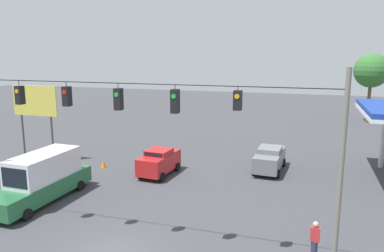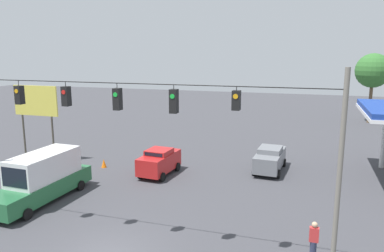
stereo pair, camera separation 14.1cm
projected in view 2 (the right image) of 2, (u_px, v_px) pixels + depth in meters
The scene contains 10 objects.
overhead_signal_span at pixel (118, 130), 16.86m from camera, with size 18.98×0.38×8.38m.
sedan_red_withflow_mid at pixel (159, 161), 27.50m from camera, with size 2.26×4.08×1.92m.
box_truck_green_parked_shoulder at pixel (42, 178), 22.63m from camera, with size 2.59×7.31×2.92m.
sedan_grey_oncoming_far at pixel (270, 159), 28.35m from camera, with size 2.22×4.68×1.85m.
traffic_cone_nearest at pixel (50, 193), 23.08m from camera, with size 0.41×0.41×0.66m, color orange.
traffic_cone_second at pixel (79, 176), 26.25m from camera, with size 0.41×0.41×0.66m, color orange.
traffic_cone_third at pixel (104, 163), 29.31m from camera, with size 0.41×0.41×0.66m, color orange.
roadside_billboard at pixel (36, 106), 30.58m from camera, with size 4.13×0.16×6.24m.
pedestrian at pixel (314, 240), 16.25m from camera, with size 0.40×0.28×1.73m.
tree_horizon_left at pixel (373, 71), 46.70m from camera, with size 4.29×4.29×8.77m.
Camera 2 is at (-8.14, 13.40, 8.92)m, focal length 35.00 mm.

